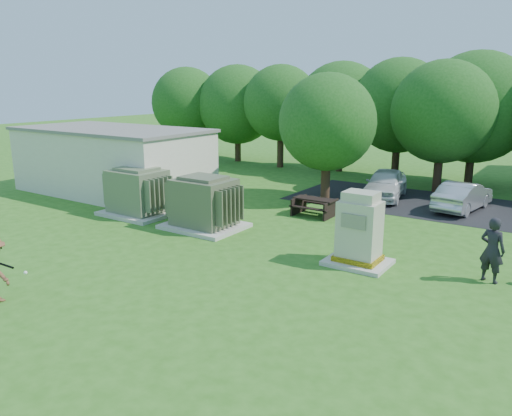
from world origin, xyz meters
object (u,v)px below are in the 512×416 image
Objects in this scene: car_silver_a at (463,196)px; picnic_table at (315,205)px; person_by_generator at (492,250)px; transformer_left at (138,193)px; transformer_right at (204,204)px; generator_cabinet at (359,233)px; car_white at (385,184)px.

picnic_table is at bearing 49.83° from car_silver_a.
transformer_left is at bearing 15.69° from person_by_generator.
generator_cabinet reaches higher than transformer_right.
person_by_generator reaches higher than car_white.
generator_cabinet is at bearing -84.94° from car_white.
person_by_generator is (14.05, 0.31, -0.01)m from transformer_left.
transformer_left is 1.68× the size of picnic_table.
car_silver_a is at bearing -58.64° from person_by_generator.
picnic_table is 0.93× the size of person_by_generator.
transformer_right is 9.94m from car_white.
transformer_left is 7.65m from picnic_table.
car_silver_a is at bearing 48.05° from transformer_right.
person_by_generator reaches higher than car_silver_a.
car_white is at bearing 105.17° from generator_cabinet.
person_by_generator is (3.70, 0.77, -0.06)m from generator_cabinet.
generator_cabinet is 9.21m from car_silver_a.
transformer_left reaches higher than car_silver_a.
transformer_left is at bearing 180.00° from transformer_right.
person_by_generator is at bearing 1.74° from transformer_right.
person_by_generator is (7.62, -3.79, 0.48)m from picnic_table.
picnic_table is 8.52m from person_by_generator.
transformer_right reaches higher than picnic_table.
car_white is at bearing -39.95° from person_by_generator.
car_silver_a is (7.80, 8.67, -0.32)m from transformer_right.
transformer_right reaches higher than car_white.
transformer_left is 11.94m from car_white.
picnic_table is 0.42× the size of car_white.
person_by_generator is 10.78m from car_white.
transformer_left is 10.36m from generator_cabinet.
generator_cabinet is (6.65, -0.46, 0.05)m from transformer_right.
car_white is at bearing 74.93° from picnic_table.
generator_cabinet is 1.31× the size of picnic_table.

